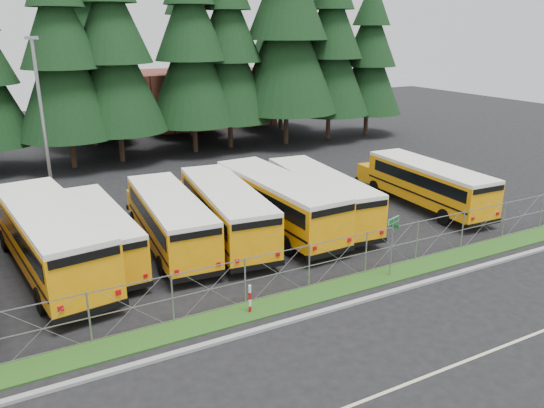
% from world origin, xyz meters
% --- Properties ---
extents(ground, '(120.00, 120.00, 0.00)m').
position_xyz_m(ground, '(0.00, 0.00, 0.00)').
color(ground, black).
rests_on(ground, ground).
extents(curb, '(50.00, 0.25, 0.12)m').
position_xyz_m(curb, '(0.00, -3.10, 0.06)').
color(curb, gray).
rests_on(curb, ground).
extents(grass_verge, '(50.00, 1.40, 0.06)m').
position_xyz_m(grass_verge, '(0.00, -1.70, 0.03)').
color(grass_verge, '#224915').
rests_on(grass_verge, ground).
extents(road_lane_line, '(50.00, 0.12, 0.01)m').
position_xyz_m(road_lane_line, '(0.00, -8.00, 0.01)').
color(road_lane_line, beige).
rests_on(road_lane_line, ground).
extents(chainlink_fence, '(44.00, 0.10, 2.00)m').
position_xyz_m(chainlink_fence, '(0.00, -1.00, 1.00)').
color(chainlink_fence, gray).
rests_on(chainlink_fence, ground).
extents(brick_building, '(22.00, 10.00, 6.00)m').
position_xyz_m(brick_building, '(6.00, 40.00, 3.00)').
color(brick_building, brown).
rests_on(brick_building, ground).
extents(bus_1, '(4.44, 12.56, 3.22)m').
position_xyz_m(bus_1, '(-10.49, 5.70, 1.61)').
color(bus_1, orange).
rests_on(bus_1, ground).
extents(bus_2, '(2.84, 10.21, 2.65)m').
position_xyz_m(bus_2, '(-8.41, 6.14, 1.33)').
color(bus_2, orange).
rests_on(bus_2, ground).
extents(bus_3, '(3.20, 10.85, 2.81)m').
position_xyz_m(bus_3, '(-4.89, 6.06, 1.40)').
color(bus_3, orange).
rests_on(bus_3, ground).
extents(bus_4, '(3.85, 11.35, 2.92)m').
position_xyz_m(bus_4, '(-1.97, 5.89, 1.46)').
color(bus_4, orange).
rests_on(bus_4, ground).
extents(bus_5, '(3.17, 11.69, 3.04)m').
position_xyz_m(bus_5, '(0.97, 5.80, 1.52)').
color(bus_5, orange).
rests_on(bus_5, ground).
extents(bus_6, '(3.54, 11.14, 2.87)m').
position_xyz_m(bus_6, '(3.74, 5.77, 1.44)').
color(bus_6, orange).
rests_on(bus_6, ground).
extents(bus_east, '(2.91, 10.70, 2.78)m').
position_xyz_m(bus_east, '(10.95, 4.86, 1.39)').
color(bus_east, orange).
rests_on(bus_east, ground).
extents(street_sign, '(0.80, 0.53, 2.81)m').
position_xyz_m(street_sign, '(2.74, -1.82, 2.03)').
color(street_sign, gray).
rests_on(street_sign, ground).
extents(striped_bollard, '(0.11, 0.11, 1.20)m').
position_xyz_m(striped_bollard, '(-4.16, -1.76, 0.60)').
color(striped_bollard, '#B20C0C').
rests_on(striped_bollard, ground).
extents(light_standard, '(0.70, 0.35, 10.14)m').
position_xyz_m(light_standard, '(-9.30, 15.63, 5.50)').
color(light_standard, gray).
rests_on(light_standard, ground).
extents(conifer_3, '(7.71, 7.71, 17.05)m').
position_xyz_m(conifer_3, '(-6.66, 25.19, 8.53)').
color(conifer_3, black).
rests_on(conifer_3, ground).
extents(conifer_4, '(7.96, 7.96, 17.60)m').
position_xyz_m(conifer_4, '(-2.77, 25.56, 8.80)').
color(conifer_4, black).
rests_on(conifer_4, ground).
extents(conifer_5, '(7.95, 7.95, 17.58)m').
position_xyz_m(conifer_5, '(3.83, 26.03, 8.79)').
color(conifer_5, black).
rests_on(conifer_5, ground).
extents(conifer_6, '(7.73, 7.73, 17.09)m').
position_xyz_m(conifer_6, '(7.38, 26.31, 8.55)').
color(conifer_6, black).
rests_on(conifer_6, ground).
extents(conifer_7, '(9.55, 9.55, 21.13)m').
position_xyz_m(conifer_7, '(12.72, 25.29, 10.56)').
color(conifer_7, black).
rests_on(conifer_7, ground).
extents(conifer_8, '(7.83, 7.83, 17.32)m').
position_xyz_m(conifer_8, '(17.57, 25.36, 8.66)').
color(conifer_8, black).
rests_on(conifer_8, ground).
extents(conifer_9, '(6.92, 6.92, 15.31)m').
position_xyz_m(conifer_9, '(22.41, 25.58, 7.66)').
color(conifer_9, black).
rests_on(conifer_9, ground).
extents(conifer_11, '(8.28, 8.28, 18.30)m').
position_xyz_m(conifer_11, '(-3.64, 32.71, 9.15)').
color(conifer_11, black).
rests_on(conifer_11, ground).
extents(conifer_12, '(7.55, 7.55, 16.70)m').
position_xyz_m(conifer_12, '(6.04, 33.28, 8.35)').
color(conifer_12, black).
rests_on(conifer_12, ground).
extents(conifer_13, '(7.98, 7.98, 17.65)m').
position_xyz_m(conifer_13, '(15.93, 32.21, 8.83)').
color(conifer_13, black).
rests_on(conifer_13, ground).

